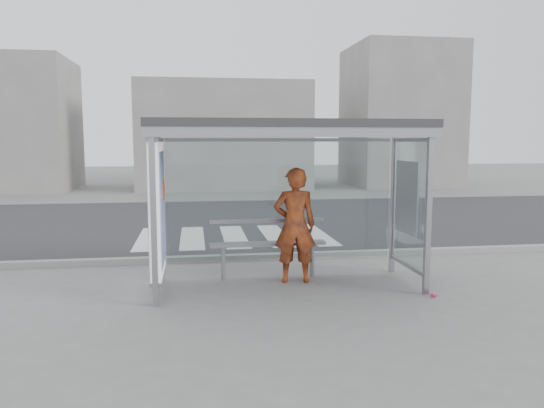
{
  "coord_description": "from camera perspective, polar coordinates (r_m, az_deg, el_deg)",
  "views": [
    {
      "loc": [
        -1.45,
        -8.07,
        2.32
      ],
      "look_at": [
        -0.22,
        0.2,
        1.31
      ],
      "focal_mm": 35.0,
      "sensor_mm": 36.0,
      "label": 1
    }
  ],
  "objects": [
    {
      "name": "ground",
      "position": [
        8.52,
        1.66,
        -8.9
      ],
      "size": [
        80.0,
        80.0,
        0.0
      ],
      "primitive_type": "plane",
      "color": "slate",
      "rests_on": "ground"
    },
    {
      "name": "road",
      "position": [
        15.31,
        -2.94,
        -1.79
      ],
      "size": [
        30.0,
        10.0,
        0.01
      ],
      "primitive_type": "cube",
      "color": "#2D2D2F",
      "rests_on": "ground"
    },
    {
      "name": "curb",
      "position": [
        10.37,
        -0.23,
        -5.67
      ],
      "size": [
        30.0,
        0.18,
        0.12
      ],
      "primitive_type": "cube",
      "color": "gray",
      "rests_on": "ground"
    },
    {
      "name": "crosswalk",
      "position": [
        12.82,
        -4.08,
        -3.52
      ],
      "size": [
        4.55,
        3.0,
        0.0
      ],
      "color": "silver",
      "rests_on": "ground"
    },
    {
      "name": "bus_shelter",
      "position": [
        8.21,
        -0.92,
        4.56
      ],
      "size": [
        4.25,
        1.65,
        2.62
      ],
      "color": "gray",
      "rests_on": "ground"
    },
    {
      "name": "building_left",
      "position": [
        27.44,
        -26.86,
        7.61
      ],
      "size": [
        6.0,
        5.0,
        6.0
      ],
      "primitive_type": "cube",
      "color": "slate",
      "rests_on": "ground"
    },
    {
      "name": "building_center",
      "position": [
        26.11,
        -5.32,
        7.29
      ],
      "size": [
        8.0,
        5.0,
        5.0
      ],
      "primitive_type": "cube",
      "color": "slate",
      "rests_on": "ground"
    },
    {
      "name": "building_right",
      "position": [
        28.11,
        13.55,
        9.14
      ],
      "size": [
        5.0,
        5.0,
        7.0
      ],
      "primitive_type": "cube",
      "color": "slate",
      "rests_on": "ground"
    },
    {
      "name": "person",
      "position": [
        8.61,
        2.47,
        -2.31
      ],
      "size": [
        0.73,
        0.51,
        1.88
      ],
      "primitive_type": "imported",
      "rotation": [
        0.0,
        0.0,
        3.05
      ],
      "color": "red",
      "rests_on": "ground"
    },
    {
      "name": "bench",
      "position": [
        8.91,
        -0.43,
        -4.29
      ],
      "size": [
        1.94,
        0.24,
        1.0
      ],
      "color": "gray",
      "rests_on": "ground"
    },
    {
      "name": "soda_can",
      "position": [
        8.33,
        17.02,
        -9.33
      ],
      "size": [
        0.14,
        0.13,
        0.07
      ],
      "primitive_type": "cylinder",
      "rotation": [
        0.0,
        1.57,
        0.71
      ],
      "color": "#D93F78",
      "rests_on": "ground"
    }
  ]
}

